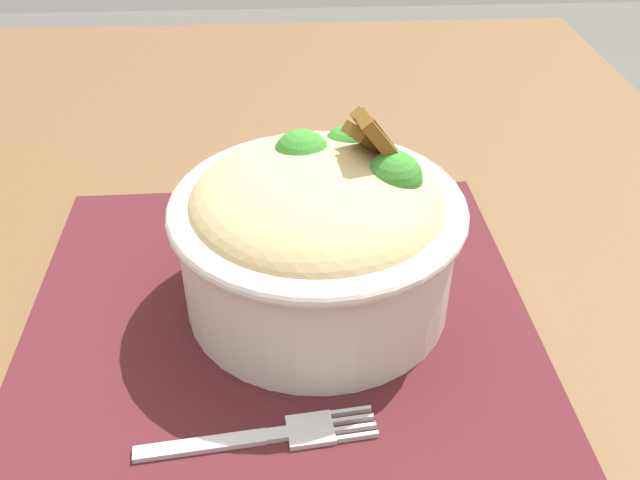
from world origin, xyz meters
TOP-DOWN VIEW (x-y plane):
  - table at (0.00, 0.00)m, footprint 1.28×0.79m
  - placemat at (-0.00, -0.01)m, footprint 0.40×0.34m
  - bowl at (-0.05, 0.02)m, footprint 0.22×0.22m
  - fork at (0.06, -0.01)m, footprint 0.03×0.14m

SIDE VIEW (x-z plane):
  - table at x=0.00m, z-range 0.29..1.01m
  - placemat at x=0.00m, z-range 0.72..0.72m
  - fork at x=0.06m, z-range 0.72..0.73m
  - bowl at x=-0.05m, z-range 0.71..0.85m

